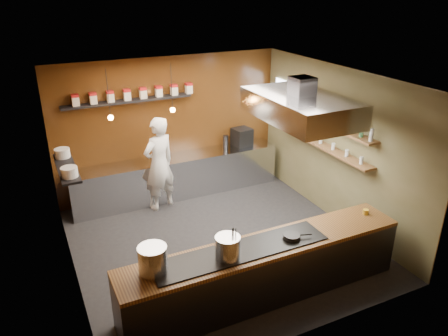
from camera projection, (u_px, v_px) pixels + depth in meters
floor at (219, 243)px, 7.98m from camera, size 5.00×5.00×0.00m
back_wall at (170, 126)px, 9.45m from camera, size 5.00×0.00×5.00m
left_wall at (65, 197)px, 6.39m from camera, size 0.00×5.00×5.00m
right_wall at (337, 145)px, 8.37m from camera, size 0.00×5.00×5.00m
ceiling at (219, 79)px, 6.79m from camera, size 5.00×5.00×0.00m
window_pane at (287, 104)px, 9.60m from camera, size 0.00×1.00×1.00m
prep_counter at (178, 176)px, 9.60m from camera, size 4.60×0.65×0.90m
pass_counter at (265, 270)px, 6.47m from camera, size 4.40×0.72×0.94m
tin_shelf at (128, 101)px, 8.70m from camera, size 2.60×0.26×0.04m
plate_shelf at (66, 168)px, 7.26m from camera, size 0.30×1.40×0.04m
bottle_shelf_upper at (322, 121)px, 8.39m from camera, size 0.26×2.80×0.04m
bottle_shelf_lower at (320, 144)px, 8.58m from camera, size 0.26×2.80×0.04m
extractor_hood at (301, 107)px, 7.17m from camera, size 1.20×2.00×0.72m
pendant_left at (110, 115)px, 7.98m from camera, size 0.10×0.10×0.95m
pendant_right at (173, 107)px, 8.45m from camera, size 0.10×0.10×0.95m
storage_tins at (135, 94)px, 8.71m from camera, size 2.43×0.13×0.22m
plate_stacks at (66, 162)px, 7.22m from camera, size 0.26×1.16×0.16m
bottles at (323, 114)px, 8.33m from camera, size 0.06×2.66×0.24m
wine_glasses at (321, 140)px, 8.54m from camera, size 0.07×2.37×0.13m
stockpot_large at (153, 260)px, 5.60m from camera, size 0.48×0.48×0.37m
stockpot_small at (228, 247)px, 5.89m from camera, size 0.46×0.46×0.33m
utensil_crock at (234, 249)px, 5.97m from camera, size 0.21×0.21×0.21m
frying_pan at (292, 237)px, 6.38m from camera, size 0.42×0.26×0.07m
butter_jar at (366, 212)px, 7.08m from camera, size 0.10×0.10×0.08m
espresso_machine at (242, 137)px, 10.05m from camera, size 0.45×0.43×0.40m
chef at (159, 164)px, 8.87m from camera, size 0.84×0.70×1.97m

